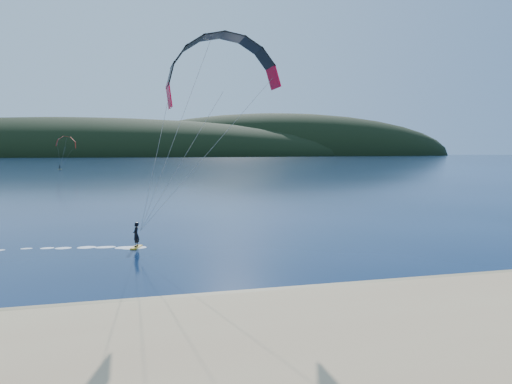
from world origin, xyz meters
TOP-DOWN VIEW (x-y plane):
  - ground at (0.00, 0.00)m, footprint 1800.00×1800.00m
  - wet_sand at (0.00, 4.50)m, footprint 220.00×2.50m
  - headland at (0.63, 745.28)m, footprint 1200.00×310.00m
  - kitesurfer_near at (3.66, 15.28)m, footprint 21.10×7.48m
  - kitesurfer_far at (-25.99, 192.52)m, footprint 8.02×7.68m

SIDE VIEW (x-z plane):
  - ground at x=0.00m, z-range 0.00..0.00m
  - headland at x=0.63m, z-range -70.00..70.00m
  - wet_sand at x=0.00m, z-range 0.00..0.10m
  - kitesurfer_far at x=-25.99m, z-range 3.65..15.78m
  - kitesurfer_near at x=3.66m, z-range 4.08..18.74m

